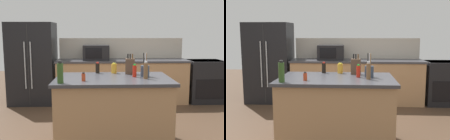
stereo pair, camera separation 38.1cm
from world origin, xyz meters
TOP-DOWN VIEW (x-y plane):
  - back_counter_run at (0.30, 2.20)m, footprint 2.82×0.66m
  - wall_backsplash at (0.30, 2.52)m, footprint 2.78×0.03m
  - kitchen_island at (0.00, 0.00)m, footprint 1.52×0.95m
  - refrigerator at (-1.63, 2.25)m, footprint 0.96×0.75m
  - range_oven at (2.13, 2.20)m, footprint 0.76×0.65m
  - microwave at (-0.26, 2.20)m, footprint 0.56×0.39m
  - knife_block at (0.26, 0.29)m, footprint 0.14×0.12m
  - utensil_crock at (0.43, 0.06)m, footprint 0.12×0.12m
  - olive_oil_bottle at (-0.64, -0.35)m, footprint 0.07×0.07m
  - pepper_grinder at (0.42, -0.11)m, footprint 0.06×0.06m
  - soy_sauce_bottle at (-0.21, 0.38)m, footprint 0.06×0.06m
  - spice_jar_paprika at (-0.38, -0.23)m, footprint 0.05×0.05m
  - honey_jar at (0.03, 0.37)m, footprint 0.08×0.08m
  - hot_sauce_bottle at (0.29, 0.04)m, footprint 0.05×0.05m

SIDE VIEW (x-z plane):
  - range_oven at x=2.13m, z-range 0.01..0.93m
  - back_counter_run at x=0.30m, z-range 0.00..0.94m
  - kitchen_island at x=0.00m, z-range 0.00..0.94m
  - refrigerator at x=-1.63m, z-range 0.00..1.74m
  - spice_jar_paprika at x=-0.38m, z-range 0.94..1.04m
  - honey_jar at x=0.03m, z-range 0.94..1.09m
  - soy_sauce_bottle at x=-0.21m, z-range 0.94..1.10m
  - hot_sauce_bottle at x=0.29m, z-range 0.93..1.11m
  - utensil_crock at x=0.43m, z-range 0.86..1.18m
  - pepper_grinder at x=0.42m, z-range 0.93..1.16m
  - knife_block at x=0.26m, z-range 0.91..1.20m
  - olive_oil_bottle at x=-0.64m, z-range 0.93..1.20m
  - microwave at x=-0.26m, z-range 0.94..1.26m
  - wall_backsplash at x=0.30m, z-range 0.94..1.40m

